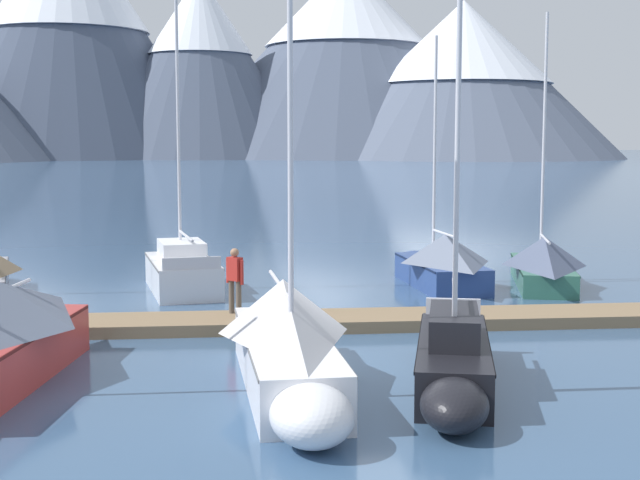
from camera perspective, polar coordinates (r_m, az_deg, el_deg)
ground_plane at (r=19.00m, az=2.12°, el=-8.04°), size 700.00×700.00×0.00m
mountain_central_massif at (r=241.77m, az=-15.72°, el=13.04°), size 77.48×77.48×63.14m
mountain_shoulder_ridge at (r=230.78m, az=-7.63°, el=11.16°), size 57.18×57.18×45.63m
mountain_east_summit at (r=245.14m, az=1.70°, el=11.68°), size 95.97×95.97×51.71m
mountain_rear_spur at (r=227.99m, az=9.09°, el=10.36°), size 78.93×78.93×38.63m
dock at (r=22.82m, az=0.58°, el=-5.20°), size 23.23×2.31×0.30m
sailboat_mid_dock_port at (r=28.92m, az=-8.91°, el=-1.81°), size 2.70×6.24×9.08m
sailboat_mid_dock_starboard at (r=17.07m, az=-2.12°, el=-6.39°), size 2.00×7.39×7.35m
sailboat_far_berth at (r=17.24m, az=8.51°, el=-7.58°), size 2.81×6.45×8.40m
sailboat_outer_slip at (r=29.34m, az=7.58°, el=-1.33°), size 2.30×6.20×8.08m
sailboat_end_of_dock at (r=30.14m, az=13.95°, el=-1.32°), size 3.26×6.86×8.82m
person_on_dock at (r=22.93m, az=-5.44°, el=-2.34°), size 0.44×0.45×1.69m
mooring_buoy_channel_marker at (r=20.62m, az=-3.64°, el=-6.27°), size 0.43×0.43×0.51m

